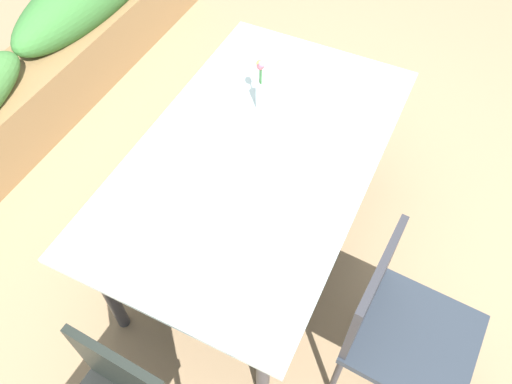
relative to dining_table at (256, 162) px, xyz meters
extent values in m
plane|color=#9E7F5B|center=(0.09, -0.01, -0.67)|extent=(12.00, 12.00, 0.00)
cube|color=#B2C6C1|center=(0.00, 0.00, 0.05)|extent=(1.71, 1.02, 0.02)
cube|color=#333338|center=(0.00, 0.00, 0.03)|extent=(1.67, 1.00, 0.02)
cylinder|color=#333338|center=(-0.73, -0.39, -0.31)|extent=(0.06, 0.06, 0.72)
cylinder|color=#333338|center=(0.73, -0.39, -0.31)|extent=(0.06, 0.06, 0.72)
cylinder|color=#333338|center=(-0.73, 0.39, -0.31)|extent=(0.06, 0.06, 0.72)
cylinder|color=#333338|center=(0.73, 0.39, -0.31)|extent=(0.06, 0.06, 0.72)
cube|color=#2B333D|center=(-0.38, -0.90, -0.24)|extent=(0.51, 0.51, 0.04)
cube|color=#2D2D33|center=(-0.37, -0.68, -0.01)|extent=(0.46, 0.06, 0.43)
cylinder|color=#2D2D33|center=(-0.18, -1.13, -0.46)|extent=(0.03, 0.03, 0.42)
cylinder|color=#2D2D33|center=(-0.15, -0.70, -0.46)|extent=(0.03, 0.03, 0.42)
cylinder|color=#2D2D33|center=(-0.59, -0.67, -0.46)|extent=(0.03, 0.03, 0.42)
cube|color=black|center=(-1.05, -0.01, -0.02)|extent=(0.05, 0.39, 0.41)
cylinder|color=silver|center=(0.27, 0.11, 0.14)|extent=(0.05, 0.05, 0.15)
cylinder|color=#2D662D|center=(0.26, 0.11, 0.25)|extent=(0.01, 0.01, 0.14)
sphere|color=#DB4C56|center=(0.26, 0.11, 0.32)|extent=(0.03, 0.03, 0.03)
cylinder|color=#2D662D|center=(0.26, 0.10, 0.25)|extent=(0.01, 0.01, 0.16)
sphere|color=pink|center=(0.26, 0.10, 0.33)|extent=(0.03, 0.03, 0.03)
cylinder|color=#2D662D|center=(0.27, 0.11, 0.25)|extent=(0.01, 0.01, 0.15)
sphere|color=#EFCC4C|center=(0.27, 0.11, 0.32)|extent=(0.03, 0.03, 0.03)
cube|color=olive|center=(0.24, 1.71, -0.46)|extent=(3.40, 0.45, 0.42)
camera|label=1|loc=(-1.34, -0.65, 1.74)|focal=35.12mm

